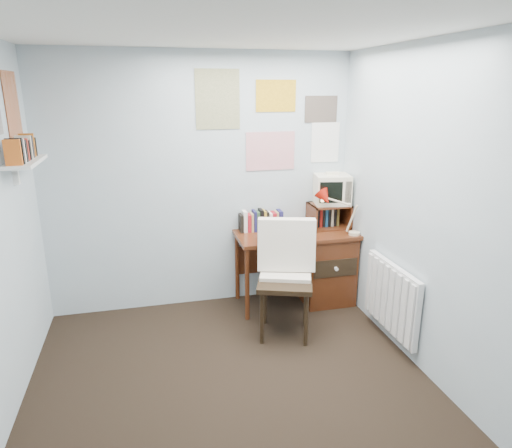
{
  "coord_description": "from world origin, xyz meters",
  "views": [
    {
      "loc": [
        -0.53,
        -2.64,
        2.15
      ],
      "look_at": [
        0.38,
        1.05,
        1.02
      ],
      "focal_mm": 32.0,
      "sensor_mm": 36.0,
      "label": 1
    }
  ],
  "objects": [
    {
      "name": "ceiling",
      "position": [
        0.0,
        0.0,
        2.5
      ],
      "size": [
        3.0,
        3.5,
        0.02
      ],
      "primitive_type": "cube",
      "color": "white",
      "rests_on": "back_wall"
    },
    {
      "name": "desk_lamp",
      "position": [
        1.44,
        1.29,
        0.96
      ],
      "size": [
        0.28,
        0.25,
        0.4
      ],
      "primitive_type": "cube",
      "rotation": [
        0.0,
        0.0,
        0.03
      ],
      "color": "#B6190C",
      "rests_on": "desk"
    },
    {
      "name": "book_row",
      "position": [
        0.66,
        1.66,
        0.87
      ],
      "size": [
        0.6,
        0.14,
        0.22
      ],
      "primitive_type": "cube",
      "color": "#512512",
      "rests_on": "desk"
    },
    {
      "name": "posters_back",
      "position": [
        0.7,
        1.74,
        1.85
      ],
      "size": [
        1.2,
        0.01,
        0.9
      ],
      "primitive_type": "cube",
      "color": "white",
      "rests_on": "back_wall"
    },
    {
      "name": "right_wall",
      "position": [
        1.5,
        0.0,
        1.25
      ],
      "size": [
        0.02,
        3.5,
        2.5
      ],
      "primitive_type": "cube",
      "color": "silver",
      "rests_on": "ground"
    },
    {
      "name": "back_wall",
      "position": [
        0.0,
        1.75,
        1.25
      ],
      "size": [
        3.0,
        0.02,
        2.5
      ],
      "primitive_type": "cube",
      "color": "silver",
      "rests_on": "ground"
    },
    {
      "name": "crt_tv",
      "position": [
        1.32,
        1.61,
        1.17
      ],
      "size": [
        0.4,
        0.38,
        0.33
      ],
      "primitive_type": "cube",
      "rotation": [
        0.0,
        0.0,
        -0.18
      ],
      "color": "beige",
      "rests_on": "tv_riser"
    },
    {
      "name": "ground",
      "position": [
        0.0,
        0.0,
        0.0
      ],
      "size": [
        3.5,
        3.5,
        0.0
      ],
      "primitive_type": "plane",
      "color": "black",
      "rests_on": "ground"
    },
    {
      "name": "radiator",
      "position": [
        1.46,
        0.55,
        0.42
      ],
      "size": [
        0.09,
        0.8,
        0.6
      ],
      "primitive_type": "cube",
      "color": "white",
      "rests_on": "right_wall"
    },
    {
      "name": "wall_shelf",
      "position": [
        -1.4,
        1.1,
        1.62
      ],
      "size": [
        0.2,
        0.62,
        0.24
      ],
      "primitive_type": "cube",
      "color": "white",
      "rests_on": "left_wall"
    },
    {
      "name": "desk_chair",
      "position": [
        0.61,
        0.89,
        0.5
      ],
      "size": [
        0.65,
        0.64,
        1.01
      ],
      "primitive_type": "cube",
      "rotation": [
        0.0,
        0.0,
        -0.34
      ],
      "color": "black",
      "rests_on": "ground"
    },
    {
      "name": "desk",
      "position": [
        1.17,
        1.48,
        0.41
      ],
      "size": [
        1.2,
        0.55,
        0.76
      ],
      "color": "#512512",
      "rests_on": "ground"
    },
    {
      "name": "posters_left",
      "position": [
        -1.49,
        1.1,
        2.0
      ],
      "size": [
        0.01,
        0.7,
        0.6
      ],
      "primitive_type": "cube",
      "color": "white",
      "rests_on": "left_wall"
    },
    {
      "name": "tv_riser",
      "position": [
        1.29,
        1.59,
        0.89
      ],
      "size": [
        0.4,
        0.3,
        0.25
      ],
      "primitive_type": "cube",
      "color": "#512512",
      "rests_on": "desk"
    }
  ]
}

